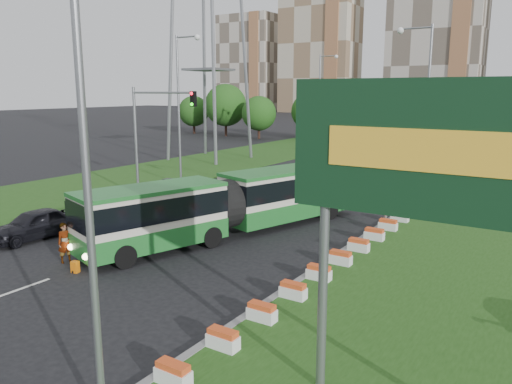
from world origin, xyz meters
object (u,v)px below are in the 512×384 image
Objects in this scene: articulated_bus at (231,202)px; car_left_far at (169,189)px; traffic_mast_median at (361,134)px; shopping_trolley at (75,267)px; pedestrian at (65,243)px; car_left_near at (34,224)px; traffic_mast_left at (151,125)px; billboard at (423,165)px.

articulated_bus reaches higher than car_left_far.
shopping_trolley is at bearing -118.41° from traffic_mast_median.
car_left_near is at bearing 91.08° from pedestrian.
articulated_bus is 8.80m from pedestrian.
pedestrian is (4.59, -1.49, 0.14)m from car_left_near.
billboard is at bearing -33.55° from traffic_mast_left.
traffic_mast_left is at bearing -176.23° from traffic_mast_median.
car_left_far is 14.04m from pedestrian.
car_left_far is 15.24m from shopping_trolley.
car_left_far is at bearing 106.33° from shopping_trolley.
car_left_near is 2.49× the size of pedestrian.
traffic_mast_median is 15.16m from car_left_far.
billboard is 1.95× the size of car_left_far.
billboard is 17.35m from articulated_bus.
billboard is 1.72× the size of car_left_near.
car_left_far is 2.20× the size of pedestrian.
billboard is at bearing -80.68° from pedestrian.
car_left_near is 11.46m from car_left_far.
articulated_bus reaches higher than pedestrian.
articulated_bus is 10.48m from car_left_near.
car_left_far is at bearing -178.97° from traffic_mast_median.
traffic_mast_left is 1.72× the size of car_left_near.
traffic_mast_median is at bearing 50.78° from shopping_trolley.
car_left_far is (-21.89, 15.75, -5.49)m from billboard.
pedestrian is (-8.92, -13.18, -4.42)m from traffic_mast_median.
billboard is 4.29× the size of pedestrian.
car_left_far is 7.99× the size of shopping_trolley.
traffic_mast_median reaches higher than pedestrian.
car_left_far is (-0.92, 11.42, -0.12)m from car_left_near.
car_left_near is 6.42m from shopping_trolley.
pedestrian is at bearing -124.09° from traffic_mast_median.
articulated_bus is 33.47× the size of shopping_trolley.
billboard reaches higher than articulated_bus.
shopping_trolley is (-14.94, 2.19, -5.91)m from billboard.
traffic_mast_left is 4.79m from car_left_far.
traffic_mast_median is 16.51m from shopping_trolley.
traffic_mast_left is at bearing 146.45° from billboard.
shopping_trolley is (7.69, -12.81, -5.10)m from traffic_mast_left.
car_left_near is at bearing -83.51° from car_left_far.
car_left_near is at bearing -139.13° from traffic_mast_median.
articulated_bus is 10.38m from car_left_far.
car_left_near reaches higher than shopping_trolley.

